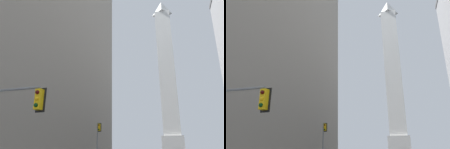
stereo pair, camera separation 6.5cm
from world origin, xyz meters
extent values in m
cube|color=gray|center=(-25.82, 27.07, 22.26)|extent=(25.37, 44.49, 44.53)
cube|color=silver|center=(0.00, 79.75, 3.12)|extent=(7.26, 7.26, 6.24)
cube|color=silver|center=(0.00, 79.75, 30.66)|extent=(5.81, 5.81, 48.84)
pyramid|color=silver|center=(0.00, 79.75, 58.27)|extent=(5.81, 5.81, 6.39)
cube|color=#E5B20F|center=(-5.76, 8.99, 4.16)|extent=(0.36, 0.36, 1.10)
cube|color=black|center=(-5.75, 9.17, 4.16)|extent=(0.58, 0.06, 1.32)
sphere|color=#410907|center=(-5.77, 8.80, 4.50)|extent=(0.22, 0.22, 0.22)
sphere|color=yellow|center=(-5.77, 8.80, 4.16)|extent=(0.22, 0.22, 0.22)
sphere|color=#073410|center=(-5.77, 8.80, 3.82)|extent=(0.22, 0.22, 0.22)
cylinder|color=slate|center=(-10.80, 32.59, 2.88)|extent=(0.18, 0.18, 5.76)
cube|color=#E5B20F|center=(-10.51, 32.59, 5.06)|extent=(0.34, 0.34, 1.10)
cube|color=black|center=(-10.52, 32.77, 5.06)|extent=(0.58, 0.04, 1.32)
sphere|color=#410907|center=(-10.51, 32.40, 5.40)|extent=(0.22, 0.22, 0.22)
sphere|color=yellow|center=(-10.51, 32.40, 5.06)|extent=(0.22, 0.22, 0.22)
sphere|color=#073410|center=(-10.51, 32.40, 4.72)|extent=(0.22, 0.22, 0.22)
camera|label=1|loc=(1.01, -0.81, 1.63)|focal=35.00mm
camera|label=2|loc=(1.07, -0.79, 1.63)|focal=35.00mm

